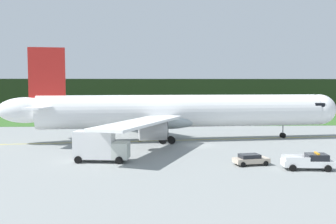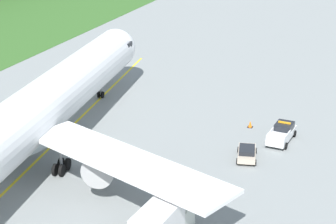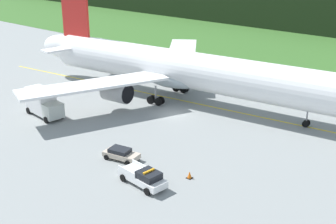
% 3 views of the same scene
% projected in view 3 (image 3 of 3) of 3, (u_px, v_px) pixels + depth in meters
% --- Properties ---
extents(ground, '(320.00, 320.00, 0.00)m').
position_uv_depth(ground, '(174.00, 114.00, 63.94)').
color(ground, gray).
extents(grass_verge, '(320.00, 44.64, 0.04)m').
position_uv_depth(grass_verge, '(318.00, 52.00, 99.63)').
color(grass_verge, '#335F25').
rests_on(grass_verge, ground).
extents(taxiway_centerline_main, '(76.02, 9.59, 0.01)m').
position_uv_depth(taxiway_centerline_main, '(187.00, 102.00, 69.04)').
color(taxiway_centerline_main, yellow).
rests_on(taxiway_centerline_main, ground).
extents(airliner, '(58.12, 43.55, 15.37)m').
position_uv_depth(airliner, '(184.00, 70.00, 67.63)').
color(airliner, white).
rests_on(airliner, ground).
extents(ops_pickup_truck, '(5.63, 2.71, 1.94)m').
position_uv_depth(ops_pickup_truck, '(144.00, 177.00, 45.08)').
color(ops_pickup_truck, white).
rests_on(ops_pickup_truck, ground).
extents(catering_truck, '(6.82, 3.29, 3.93)m').
position_uv_depth(catering_truck, '(43.00, 103.00, 62.77)').
color(catering_truck, beige).
rests_on(catering_truck, ground).
extents(staff_car, '(4.34, 2.64, 1.30)m').
position_uv_depth(staff_car, '(121.00, 154.00, 50.56)').
color(staff_car, '#BEAC98').
rests_on(staff_car, ground).
extents(apron_cone, '(0.61, 0.61, 0.76)m').
position_uv_depth(apron_cone, '(190.00, 175.00, 46.64)').
color(apron_cone, black).
rests_on(apron_cone, ground).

